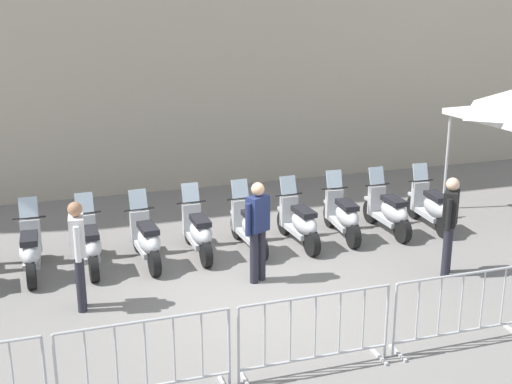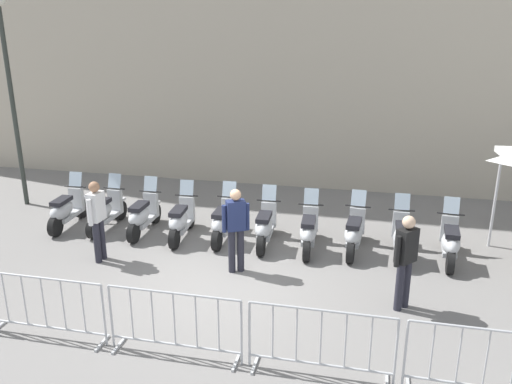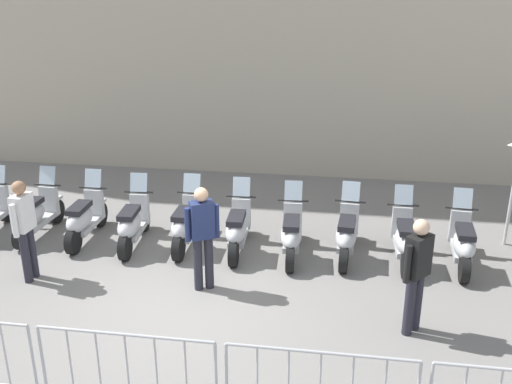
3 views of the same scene
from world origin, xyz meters
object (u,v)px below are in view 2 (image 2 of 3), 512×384
motorcycle_0 (66,210)px  barrier_segment_1 (44,308)px  officer_mid_plaza (236,226)px  motorcycle_5 (265,226)px  motorcycle_6 (309,231)px  motorcycle_4 (223,222)px  motorcycle_7 (354,233)px  motorcycle_3 (181,220)px  motorcycle_2 (143,215)px  barrier_segment_3 (321,343)px  officer_near_row_end (97,217)px  street_lamp (10,84)px  officer_by_barriers (405,257)px  barrier_segment_4 (486,365)px  motorcycle_8 (401,237)px  motorcycle_9 (450,242)px  barrier_segment_2 (175,325)px  motorcycle_1 (105,212)px

motorcycle_0 → barrier_segment_1: (1.83, -4.42, 0.07)m
officer_mid_plaza → motorcycle_5: bearing=72.4°
motorcycle_5 → motorcycle_6: size_ratio=1.00×
motorcycle_4 → barrier_segment_1: 4.63m
motorcycle_7 → motorcycle_3: bearing=176.7°
motorcycle_3 → motorcycle_6: (2.91, -0.26, 0.00)m
motorcycle_2 → barrier_segment_3: 6.29m
officer_near_row_end → street_lamp: bearing=138.1°
motorcycle_5 → officer_mid_plaza: size_ratio=1.00×
motorcycle_5 → officer_by_barriers: officer_by_barriers is taller
motorcycle_0 → street_lamp: 3.69m
motorcycle_4 → barrier_segment_4: 6.47m
officer_near_row_end → motorcycle_8: bearing=8.9°
motorcycle_4 → motorcycle_8: (3.88, -0.38, 0.00)m
officer_near_row_end → officer_mid_plaza: (2.90, -0.12, 0.00)m
motorcycle_9 → barrier_segment_3: motorcycle_9 is taller
barrier_segment_2 → officer_near_row_end: bearing=129.5°
motorcycle_0 → motorcycle_2: same height
motorcycle_0 → barrier_segment_2: size_ratio=0.83×
motorcycle_9 → barrier_segment_3: bearing=-122.6°
motorcycle_9 → barrier_segment_3: size_ratio=0.83×
motorcycle_2 → motorcycle_4: (1.94, -0.15, 0.00)m
officer_near_row_end → officer_mid_plaza: size_ratio=1.00×
officer_by_barriers → street_lamp: bearing=155.8°
motorcycle_6 → motorcycle_8: same height
motorcycle_6 → street_lamp: size_ratio=0.32×
motorcycle_8 → officer_by_barriers: (-0.24, -2.12, 0.53)m
barrier_segment_3 → motorcycle_4: bearing=116.5°
officer_by_barriers → motorcycle_3: bearing=151.8°
motorcycle_3 → barrier_segment_3: 5.54m
motorcycle_2 → motorcycle_8: size_ratio=1.00×
street_lamp → officer_by_barriers: size_ratio=3.08×
motorcycle_2 → street_lamp: bearing=157.6°
motorcycle_4 → barrier_segment_4: motorcycle_4 is taller
motorcycle_7 → motorcycle_9: 1.95m
motorcycle_1 → motorcycle_2: (0.97, -0.12, 0.00)m
motorcycle_5 → barrier_segment_2: 4.28m
motorcycle_0 → street_lamp: size_ratio=0.32×
motorcycle_1 → officer_mid_plaza: (3.46, -1.75, 0.53)m
motorcycle_1 → motorcycle_5: bearing=-6.0°
motorcycle_4 → officer_near_row_end: (-2.35, -1.36, 0.53)m
barrier_segment_4 → street_lamp: 12.39m
motorcycle_9 → barrier_segment_2: 6.12m
motorcycle_5 → barrier_segment_2: size_ratio=0.83×
motorcycle_1 → motorcycle_2: same height
motorcycle_2 → motorcycle_8: bearing=-5.2°
motorcycle_1 → officer_near_row_end: (0.56, -1.63, 0.53)m
motorcycle_6 → officer_by_barriers: (1.71, -2.21, 0.53)m
officer_mid_plaza → officer_near_row_end: bearing=177.7°
barrier_segment_3 → street_lamp: bearing=142.1°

